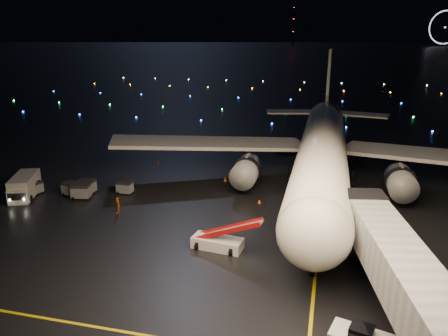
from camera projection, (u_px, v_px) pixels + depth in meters
The scene contains 19 objects.
ground at pixel (318, 61), 316.60m from camera, with size 2000.00×2000.00×0.00m, color black.
lane_centre at pixel (321, 209), 49.56m from camera, with size 0.25×80.00×0.02m, color #D1B808.
lane_cross at pixel (59, 321), 30.29m from camera, with size 60.00×0.25×0.02m, color #D1B808.
airliner at pixel (325, 121), 56.88m from camera, with size 57.84×54.95×16.39m, color white, non-canonical shape.
belt_loader at pixel (217, 232), 40.06m from camera, with size 6.89×1.88×3.34m, color silver, non-canonical shape.
service_truck at pixel (25, 186), 53.07m from camera, with size 2.34×7.41×2.73m, color silver.
crew_c at pixel (118, 205), 48.26m from camera, with size 1.09×0.45×1.85m, color orange.
safety_cone_0 at pixel (259, 201), 51.25m from camera, with size 0.41×0.41×0.46m, color #FC6012.
safety_cone_1 at pixel (246, 184), 57.10m from camera, with size 0.40×0.40×0.46m, color #FC6012.
safety_cone_2 at pixel (225, 179), 58.92m from camera, with size 0.48×0.48×0.54m, color #FC6012.
safety_cone_3 at pixel (158, 162), 67.13m from camera, with size 0.40×0.40×0.45m, color #FC6012.
ferris_wheel at pixel (445, 29), 659.22m from camera, with size 50.00×4.00×52.00m, color black, non-canonical shape.
radio_mast at pixel (293, 25), 728.97m from camera, with size 1.80×1.80×64.00m, color black.
taxiway_lights at pixel (292, 97), 136.66m from camera, with size 164.00×92.00×0.36m, color black, non-canonical shape.
baggage_cart_0 at pixel (125, 187), 54.24m from camera, with size 1.83×1.28×1.55m, color gray.
baggage_cart_1 at pixel (87, 186), 54.45m from camera, with size 2.00×1.40×1.70m, color gray.
baggage_cart_2 at pixel (81, 191), 52.56m from camera, with size 2.10×1.47×1.79m, color gray.
baggage_cart_3 at pixel (35, 187), 54.40m from camera, with size 1.81×1.27×1.54m, color gray.
baggage_cart_4 at pixel (71, 189), 53.58m from camera, with size 1.98×1.38×1.68m, color gray.
Camera 1 is at (12.34, -32.29, 19.10)m, focal length 35.00 mm.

